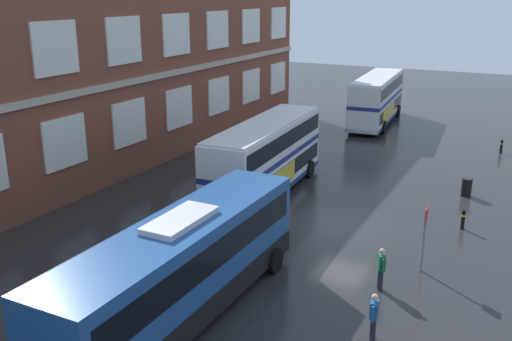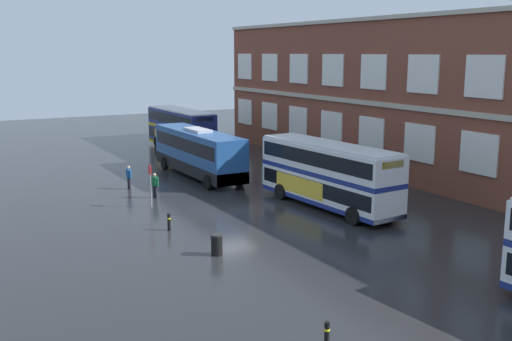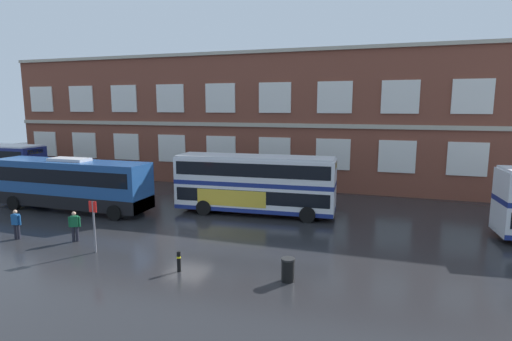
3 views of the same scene
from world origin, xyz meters
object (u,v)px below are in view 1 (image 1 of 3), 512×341
(touring_coach, at_px, (182,269))
(safety_bollard_west, at_px, (501,146))
(safety_bollard_east, at_px, (463,219))
(double_decker_middle, at_px, (266,157))
(second_passenger, at_px, (381,267))
(waiting_passenger, at_px, (374,315))
(station_litter_bin, at_px, (467,187))
(double_decker_far, at_px, (377,99))
(bus_stand_flag, at_px, (424,234))

(touring_coach, relative_size, safety_bollard_west, 12.63)
(touring_coach, relative_size, safety_bollard_east, 12.63)
(double_decker_middle, bearing_deg, second_passenger, -131.57)
(waiting_passenger, relative_size, station_litter_bin, 1.65)
(waiting_passenger, distance_m, safety_bollard_east, 10.99)
(second_passenger, distance_m, safety_bollard_west, 22.81)
(touring_coach, relative_size, waiting_passenger, 7.06)
(double_decker_far, bearing_deg, bus_stand_flag, -160.17)
(double_decker_far, height_order, bus_stand_flag, double_decker_far)
(touring_coach, height_order, safety_bollard_east, touring_coach)
(waiting_passenger, relative_size, safety_bollard_east, 1.79)
(safety_bollard_west, bearing_deg, waiting_passenger, 176.54)
(double_decker_middle, height_order, double_decker_far, same)
(second_passenger, distance_m, bus_stand_flag, 2.58)
(second_passenger, bearing_deg, station_litter_bin, -6.37)
(double_decker_far, distance_m, bus_stand_flag, 27.23)
(bus_stand_flag, bearing_deg, double_decker_far, 19.83)
(safety_bollard_west, xyz_separation_m, safety_bollard_east, (-15.19, 0.37, 0.00))
(double_decker_far, bearing_deg, station_litter_bin, -148.20)
(bus_stand_flag, height_order, safety_bollard_west, bus_stand_flag)
(double_decker_far, xyz_separation_m, touring_coach, (-32.96, -2.69, -0.24))
(waiting_passenger, bearing_deg, double_decker_far, 15.83)
(double_decker_far, distance_m, station_litter_bin, 18.18)
(second_passenger, bearing_deg, waiting_passenger, -168.30)
(safety_bollard_east, bearing_deg, double_decker_middle, 89.09)
(bus_stand_flag, bearing_deg, touring_coach, 138.32)
(double_decker_far, height_order, waiting_passenger, double_decker_far)
(second_passenger, relative_size, safety_bollard_west, 1.79)
(waiting_passenger, distance_m, bus_stand_flag, 5.70)
(station_litter_bin, distance_m, safety_bollard_west, 10.28)
(station_litter_bin, xyz_separation_m, safety_bollard_east, (-4.95, -0.53, -0.03))
(double_decker_far, relative_size, safety_bollard_west, 11.77)
(double_decker_middle, xyz_separation_m, second_passenger, (-7.67, -8.65, -1.22))
(double_decker_far, distance_m, safety_bollard_east, 22.76)
(touring_coach, bearing_deg, bus_stand_flag, -41.68)
(waiting_passenger, bearing_deg, double_decker_middle, 40.17)
(second_passenger, bearing_deg, bus_stand_flag, -25.81)
(double_decker_middle, relative_size, safety_bollard_west, 11.72)
(double_decker_middle, distance_m, touring_coach, 13.18)
(station_litter_bin, bearing_deg, touring_coach, 158.69)
(second_passenger, xyz_separation_m, safety_bollard_west, (22.69, -2.29, -0.44))
(second_passenger, relative_size, safety_bollard_east, 1.79)
(bus_stand_flag, bearing_deg, second_passenger, 154.19)
(safety_bollard_east, bearing_deg, bus_stand_flag, 170.99)
(double_decker_middle, height_order, station_litter_bin, double_decker_middle)
(double_decker_middle, height_order, safety_bollard_east, double_decker_middle)
(safety_bollard_west, bearing_deg, second_passenger, 174.25)
(touring_coach, height_order, safety_bollard_west, touring_coach)
(waiting_passenger, distance_m, safety_bollard_west, 26.16)
(double_decker_middle, distance_m, second_passenger, 11.62)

